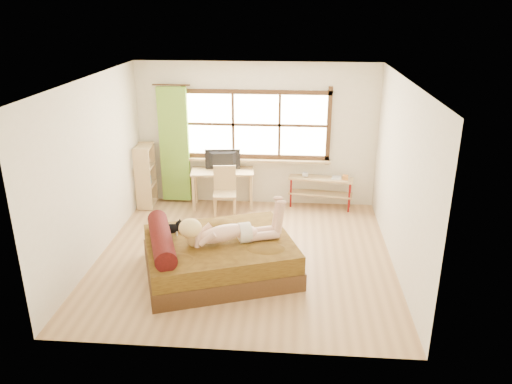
# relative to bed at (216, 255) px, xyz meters

# --- Properties ---
(floor) EXTENTS (4.50, 4.50, 0.00)m
(floor) POSITION_rel_bed_xyz_m (0.36, 0.54, -0.28)
(floor) COLOR #9E754C
(floor) RESTS_ON ground
(ceiling) EXTENTS (4.50, 4.50, 0.00)m
(ceiling) POSITION_rel_bed_xyz_m (0.36, 0.54, 2.42)
(ceiling) COLOR white
(ceiling) RESTS_ON wall_back
(wall_back) EXTENTS (4.50, 0.00, 4.50)m
(wall_back) POSITION_rel_bed_xyz_m (0.36, 2.79, 1.07)
(wall_back) COLOR silver
(wall_back) RESTS_ON floor
(wall_front) EXTENTS (4.50, 0.00, 4.50)m
(wall_front) POSITION_rel_bed_xyz_m (0.36, -1.71, 1.07)
(wall_front) COLOR silver
(wall_front) RESTS_ON floor
(wall_left) EXTENTS (0.00, 4.50, 4.50)m
(wall_left) POSITION_rel_bed_xyz_m (-1.89, 0.54, 1.07)
(wall_left) COLOR silver
(wall_left) RESTS_ON floor
(wall_right) EXTENTS (0.00, 4.50, 4.50)m
(wall_right) POSITION_rel_bed_xyz_m (2.61, 0.54, 1.07)
(wall_right) COLOR silver
(wall_right) RESTS_ON floor
(window) EXTENTS (2.80, 0.16, 1.46)m
(window) POSITION_rel_bed_xyz_m (0.36, 2.76, 1.23)
(window) COLOR #FFEDBF
(window) RESTS_ON wall_back
(curtain) EXTENTS (0.55, 0.10, 2.20)m
(curtain) POSITION_rel_bed_xyz_m (-1.19, 2.67, 0.87)
(curtain) COLOR #5E9C2A
(curtain) RESTS_ON wall_back
(bed) EXTENTS (2.50, 2.25, 0.79)m
(bed) POSITION_rel_bed_xyz_m (0.00, 0.00, 0.00)
(bed) COLOR #34200F
(bed) RESTS_ON floor
(woman) EXTENTS (1.50, 0.87, 0.62)m
(woman) POSITION_rel_bed_xyz_m (0.20, -0.03, 0.55)
(woman) COLOR #DAA68C
(woman) RESTS_ON bed
(kitten) EXTENTS (0.33, 0.22, 0.25)m
(kitten) POSITION_rel_bed_xyz_m (-0.67, 0.12, 0.36)
(kitten) COLOR black
(kitten) RESTS_ON bed
(desk) EXTENTS (1.22, 0.66, 0.73)m
(desk) POSITION_rel_bed_xyz_m (-0.26, 2.49, 0.35)
(desk) COLOR tan
(desk) RESTS_ON floor
(monitor) EXTENTS (0.66, 0.16, 0.38)m
(monitor) POSITION_rel_bed_xyz_m (-0.26, 2.54, 0.64)
(monitor) COLOR black
(monitor) RESTS_ON desk
(chair) EXTENTS (0.45, 0.45, 0.91)m
(chair) POSITION_rel_bed_xyz_m (-0.16, 2.12, 0.23)
(chair) COLOR tan
(chair) RESTS_ON floor
(pipe_shelf) EXTENTS (1.23, 0.48, 0.68)m
(pipe_shelf) POSITION_rel_bed_xyz_m (1.61, 2.61, 0.16)
(pipe_shelf) COLOR tan
(pipe_shelf) RESTS_ON floor
(cup) EXTENTS (0.13, 0.13, 0.09)m
(cup) POSITION_rel_bed_xyz_m (1.30, 2.61, 0.36)
(cup) COLOR gray
(cup) RESTS_ON pipe_shelf
(book) EXTENTS (0.20, 0.26, 0.02)m
(book) POSITION_rel_bed_xyz_m (1.80, 2.61, 0.33)
(book) COLOR gray
(book) RESTS_ON pipe_shelf
(bookshelf) EXTENTS (0.33, 0.54, 1.20)m
(bookshelf) POSITION_rel_bed_xyz_m (-1.72, 2.42, 0.33)
(bookshelf) COLOR tan
(bookshelf) RESTS_ON floor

